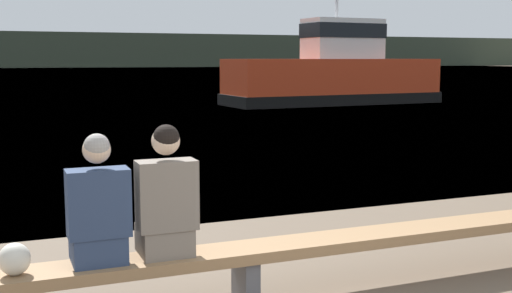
{
  "coord_description": "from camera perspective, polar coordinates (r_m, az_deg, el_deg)",
  "views": [
    {
      "loc": [
        -2.05,
        -2.3,
        1.93
      ],
      "look_at": [
        1.0,
        5.27,
        0.81
      ],
      "focal_mm": 45.0,
      "sensor_mm": 36.0,
      "label": 1
    }
  ],
  "objects": [
    {
      "name": "shopping_bag",
      "position": [
        4.74,
        -20.67,
        -9.35
      ],
      "size": [
        0.21,
        0.19,
        0.23
      ],
      "color": "beige",
      "rests_on": "bench_main"
    },
    {
      "name": "person_left",
      "position": [
        4.74,
        -13.87,
        -5.54
      ],
      "size": [
        0.44,
        0.4,
        0.95
      ],
      "color": "navy",
      "rests_on": "bench_main"
    },
    {
      "name": "water_surface",
      "position": [
        127.11,
        -21.19,
        6.43
      ],
      "size": [
        240.0,
        240.0,
        0.0
      ],
      "primitive_type": "plane",
      "color": "#5684A3",
      "rests_on": "ground"
    },
    {
      "name": "bench_main",
      "position": [
        5.13,
        -0.94,
        -9.74
      ],
      "size": [
        8.05,
        0.4,
        0.46
      ],
      "color": "#8E6B47",
      "rests_on": "ground"
    },
    {
      "name": "far_shoreline",
      "position": [
        148.79,
        -21.41,
        8.01
      ],
      "size": [
        600.0,
        12.0,
        7.56
      ],
      "primitive_type": "cube",
      "color": "#384233",
      "rests_on": "ground"
    },
    {
      "name": "tugboat_red",
      "position": [
        27.96,
        6.98,
        6.19
      ],
      "size": [
        9.68,
        3.45,
        6.2
      ],
      "rotation": [
        0.0,
        0.0,
        1.63
      ],
      "color": "red",
      "rests_on": "water_surface"
    },
    {
      "name": "person_right",
      "position": [
        4.83,
        -8.01,
        -4.81
      ],
      "size": [
        0.44,
        0.41,
        1.0
      ],
      "color": "#70665B",
      "rests_on": "bench_main"
    }
  ]
}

